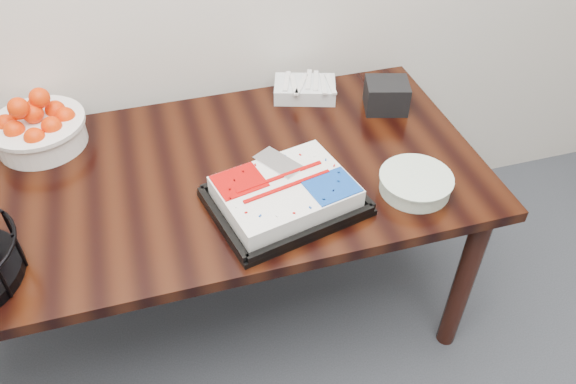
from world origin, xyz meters
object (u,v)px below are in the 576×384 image
object	(u,v)px
tangerine_bowl	(37,123)
table	(208,193)
plate_stack	(415,183)
napkin_box	(386,96)
cake_tray	(285,195)

from	to	relation	value
tangerine_bowl	table	bearing A→B (deg)	-31.34
plate_stack	napkin_box	world-z (taller)	napkin_box
plate_stack	napkin_box	distance (m)	0.46
tangerine_bowl	napkin_box	world-z (taller)	tangerine_bowl
cake_tray	napkin_box	world-z (taller)	napkin_box
tangerine_bowl	napkin_box	distance (m)	1.22
cake_tray	tangerine_bowl	distance (m)	0.89
cake_tray	table	bearing A→B (deg)	133.92
cake_tray	tangerine_bowl	world-z (taller)	tangerine_bowl
table	tangerine_bowl	world-z (taller)	tangerine_bowl
table	cake_tray	distance (m)	0.32
napkin_box	plate_stack	bearing A→B (deg)	-101.96
table	plate_stack	bearing A→B (deg)	-23.15
tangerine_bowl	plate_stack	xyz separation A→B (m)	(1.12, -0.57, -0.06)
tangerine_bowl	napkin_box	xyz separation A→B (m)	(1.21, -0.12, -0.03)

